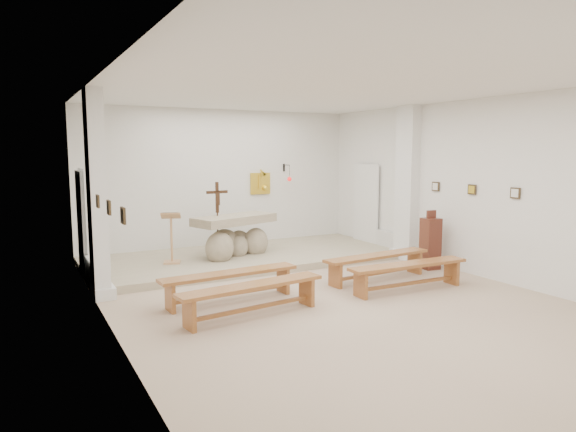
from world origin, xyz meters
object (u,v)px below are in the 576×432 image
altar (234,239)px  lectern (171,237)px  bench_right_front (377,261)px  bench_left_second (252,292)px  bench_left_front (230,279)px  bench_right_second (409,270)px  donation_pedestal (430,243)px  crucifix_stand (217,214)px

altar → lectern: size_ratio=1.86×
bench_right_front → bench_left_second: size_ratio=1.00×
altar → bench_left_front: 3.06m
lectern → bench_right_second: size_ratio=0.46×
bench_right_front → bench_right_second: size_ratio=1.00×
altar → lectern: (-1.45, -0.11, 0.17)m
altar → bench_right_second: (1.82, -3.69, -0.16)m
bench_left_front → bench_left_second: (0.00, -0.89, 0.00)m
donation_pedestal → bench_left_front: bearing=-171.3°
altar → bench_left_second: (-1.23, -3.69, -0.16)m
bench_left_front → donation_pedestal: bearing=-0.7°
crucifix_stand → lectern: bearing=-172.7°
bench_right_front → bench_right_second: bearing=-94.5°
bench_left_second → lectern: bearing=86.6°
crucifix_stand → bench_left_second: 3.98m
altar → bench_right_front: 3.35m
lectern → bench_left_second: bearing=-66.9°
bench_left_front → bench_right_second: (3.05, -0.89, 0.00)m
donation_pedestal → bench_left_second: size_ratio=0.52×
crucifix_stand → bench_left_front: (-0.89, -2.92, -0.73)m
altar → donation_pedestal: (3.40, -2.58, 0.02)m
lectern → bench_left_front: lectern is taller
lectern → bench_right_second: 4.86m
donation_pedestal → altar: bearing=148.7°
bench_right_front → donation_pedestal: bearing=3.6°
crucifix_stand → donation_pedestal: size_ratio=1.33×
bench_left_front → bench_right_second: size_ratio=1.00×
crucifix_stand → donation_pedestal: crucifix_stand is taller
bench_left_front → bench_right_second: same height
bench_right_second → lectern: bearing=134.3°
altar → bench_left_second: bearing=-127.0°
lectern → bench_right_front: 4.25m
lectern → crucifix_stand: crucifix_stand is taller
donation_pedestal → bench_right_second: donation_pedestal is taller
lectern → bench_right_front: lectern is taller
crucifix_stand → bench_right_second: (2.16, -3.81, -0.73)m
lectern → crucifix_stand: size_ratio=0.67×
donation_pedestal → bench_left_second: donation_pedestal is taller
bench_left_second → bench_right_second: (3.05, -0.00, 0.00)m
lectern → bench_right_second: lectern is taller
crucifix_stand → bench_right_front: (2.16, -2.92, -0.73)m
bench_right_front → bench_left_second: same height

